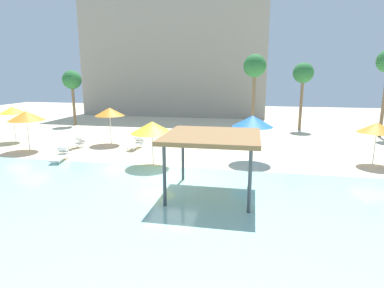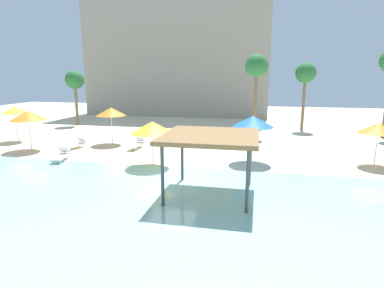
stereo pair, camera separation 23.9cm
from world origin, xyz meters
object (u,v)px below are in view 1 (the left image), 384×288
at_px(beach_umbrella_orange_2, 110,112).
at_px(beach_umbrella_blue_4, 253,121).
at_px(beach_umbrella_yellow_1, 152,127).
at_px(palm_tree_3, 72,81).
at_px(beach_umbrella_yellow_3, 12,110).
at_px(lounge_chair_4, 136,144).
at_px(lounge_chair_3, 74,144).
at_px(lounge_chair_1, 60,156).
at_px(beach_umbrella_orange_0, 377,128).
at_px(palm_tree_1, 255,68).
at_px(palm_tree_2, 303,75).
at_px(shade_pavilion, 212,138).
at_px(beach_umbrella_orange_5, 26,116).

relative_size(beach_umbrella_orange_2, beach_umbrella_blue_4, 0.98).
relative_size(beach_umbrella_yellow_1, palm_tree_3, 0.46).
height_order(beach_umbrella_yellow_3, lounge_chair_4, beach_umbrella_yellow_3).
bearing_deg(beach_umbrella_orange_2, beach_umbrella_yellow_1, -45.80).
height_order(beach_umbrella_yellow_3, lounge_chair_3, beach_umbrella_yellow_3).
relative_size(beach_umbrella_yellow_3, palm_tree_3, 0.49).
bearing_deg(lounge_chair_1, lounge_chair_4, 126.56).
relative_size(beach_umbrella_orange_0, lounge_chair_4, 1.29).
xyz_separation_m(palm_tree_1, palm_tree_2, (4.47, 4.00, -0.51)).
bearing_deg(palm_tree_2, beach_umbrella_yellow_3, -155.82).
distance_m(beach_umbrella_blue_4, lounge_chair_3, 12.66).
xyz_separation_m(beach_umbrella_orange_2, palm_tree_1, (10.53, 5.60, 3.26)).
relative_size(shade_pavilion, beach_umbrella_yellow_3, 1.44).
relative_size(lounge_chair_4, palm_tree_1, 0.28).
bearing_deg(beach_umbrella_blue_4, palm_tree_3, 148.71).
height_order(lounge_chair_4, palm_tree_1, palm_tree_1).
distance_m(beach_umbrella_yellow_1, palm_tree_2, 18.06).
bearing_deg(shade_pavilion, lounge_chair_3, 147.38).
xyz_separation_m(beach_umbrella_orange_2, lounge_chair_1, (-0.87, -5.21, -2.12)).
bearing_deg(lounge_chair_3, palm_tree_1, 137.11).
relative_size(beach_umbrella_yellow_3, palm_tree_2, 0.44).
relative_size(beach_umbrella_orange_0, lounge_chair_1, 1.25).
xyz_separation_m(beach_umbrella_yellow_1, palm_tree_1, (5.52, 10.75, 3.47)).
distance_m(beach_umbrella_orange_2, beach_umbrella_orange_5, 5.57).
xyz_separation_m(lounge_chair_3, palm_tree_2, (16.89, 11.65, 4.87)).
bearing_deg(lounge_chair_4, palm_tree_3, -128.76).
xyz_separation_m(beach_umbrella_yellow_3, beach_umbrella_blue_4, (18.32, -2.55, -0.00)).
relative_size(beach_umbrella_orange_0, beach_umbrella_blue_4, 0.88).
xyz_separation_m(beach_umbrella_yellow_3, beach_umbrella_orange_5, (3.16, -2.48, -0.06)).
xyz_separation_m(beach_umbrella_blue_4, lounge_chair_3, (-12.43, 1.13, -2.14)).
distance_m(beach_umbrella_orange_0, palm_tree_3, 27.49).
xyz_separation_m(beach_umbrella_orange_2, beach_umbrella_orange_5, (-4.62, -3.11, -0.03)).
xyz_separation_m(beach_umbrella_orange_5, lounge_chair_3, (2.73, 1.06, -2.09)).
height_order(beach_umbrella_blue_4, palm_tree_2, palm_tree_2).
relative_size(beach_umbrella_yellow_1, lounge_chair_3, 1.30).
height_order(beach_umbrella_orange_2, beach_umbrella_yellow_3, beach_umbrella_orange_2).
height_order(beach_umbrella_orange_0, palm_tree_1, palm_tree_1).
relative_size(beach_umbrella_orange_2, lounge_chair_3, 1.39).
bearing_deg(beach_umbrella_orange_0, palm_tree_1, 130.95).
xyz_separation_m(shade_pavilion, palm_tree_2, (6.11, 18.55, 2.69)).
relative_size(lounge_chair_3, palm_tree_1, 0.29).
height_order(beach_umbrella_blue_4, lounge_chair_1, beach_umbrella_blue_4).
relative_size(beach_umbrella_blue_4, lounge_chair_1, 1.41).
bearing_deg(palm_tree_2, lounge_chair_1, -136.99).
bearing_deg(shade_pavilion, beach_umbrella_orange_0, 36.95).
relative_size(beach_umbrella_orange_5, lounge_chair_4, 1.43).
relative_size(lounge_chair_4, palm_tree_3, 0.34).
xyz_separation_m(beach_umbrella_yellow_1, lounge_chair_1, (-5.88, -0.06, -1.91)).
bearing_deg(lounge_chair_1, beach_umbrella_orange_0, 84.15).
xyz_separation_m(beach_umbrella_orange_2, lounge_chair_3, (-1.89, -2.05, -2.12)).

